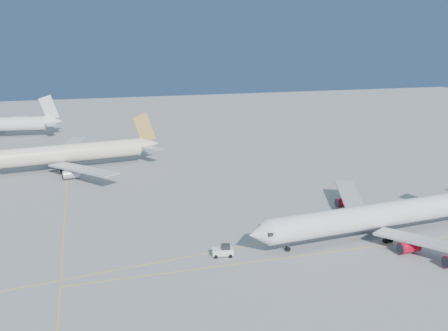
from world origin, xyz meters
TOP-DOWN VIEW (x-y plane):
  - ground at (0.00, 0.00)m, footprint 500.00×500.00m
  - taxiway_lines at (-14.71, 6.34)m, footprint 118.86×140.00m
  - airliner_virgin at (24.73, -9.34)m, footprint 60.27×53.93m
  - airliner_etihad at (-41.10, 65.64)m, footprint 63.62×58.25m
  - pushback_tug at (-9.85, -9.79)m, footprint 4.32×3.04m

SIDE VIEW (x-z plane):
  - ground at x=0.00m, z-range 0.00..0.00m
  - taxiway_lines at x=-14.71m, z-range 0.00..0.02m
  - pushback_tug at x=-9.85m, z-range -0.08..2.19m
  - airliner_virgin at x=24.73m, z-range -2.95..11.91m
  - airliner_etihad at x=-41.10m, z-range -3.25..13.37m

